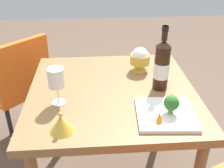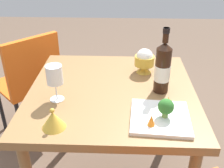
{
  "view_description": "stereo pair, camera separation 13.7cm",
  "coord_description": "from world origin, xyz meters",
  "px_view_note": "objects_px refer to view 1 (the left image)",
  "views": [
    {
      "loc": [
        1.19,
        -0.09,
        1.45
      ],
      "look_at": [
        0.0,
        0.0,
        0.78
      ],
      "focal_mm": 43.37,
      "sensor_mm": 36.0,
      "label": 1
    },
    {
      "loc": [
        1.19,
        0.05,
        1.45
      ],
      "look_at": [
        0.0,
        0.0,
        0.78
      ],
      "focal_mm": 43.37,
      "sensor_mm": 36.0,
      "label": 2
    }
  ],
  "objects_px": {
    "chair_by_wall": "(20,82)",
    "serving_plate": "(165,114)",
    "carrot_garnish_left": "(171,99)",
    "wine_bottle": "(162,65)",
    "rice_bowl_lid": "(61,124)",
    "wine_glass": "(56,79)",
    "rice_bowl": "(140,59)",
    "carrot_garnish_right": "(159,117)",
    "broccoli_floret": "(171,103)"
  },
  "relations": [
    {
      "from": "broccoli_floret",
      "to": "chair_by_wall",
      "type": "bearing_deg",
      "value": -132.09
    },
    {
      "from": "serving_plate",
      "to": "broccoli_floret",
      "type": "relative_size",
      "value": 3.11
    },
    {
      "from": "carrot_garnish_left",
      "to": "wine_bottle",
      "type": "bearing_deg",
      "value": -176.6
    },
    {
      "from": "broccoli_floret",
      "to": "carrot_garnish_left",
      "type": "relative_size",
      "value": 1.51
    },
    {
      "from": "rice_bowl",
      "to": "carrot_garnish_right",
      "type": "distance_m",
      "value": 0.51
    },
    {
      "from": "rice_bowl",
      "to": "serving_plate",
      "type": "height_order",
      "value": "rice_bowl"
    },
    {
      "from": "wine_bottle",
      "to": "rice_bowl",
      "type": "distance_m",
      "value": 0.23
    },
    {
      "from": "serving_plate",
      "to": "wine_bottle",
      "type": "bearing_deg",
      "value": 172.94
    },
    {
      "from": "rice_bowl_lid",
      "to": "carrot_garnish_right",
      "type": "relative_size",
      "value": 2.0
    },
    {
      "from": "wine_glass",
      "to": "rice_bowl",
      "type": "distance_m",
      "value": 0.54
    },
    {
      "from": "chair_by_wall",
      "to": "serving_plate",
      "type": "relative_size",
      "value": 3.18
    },
    {
      "from": "rice_bowl",
      "to": "broccoli_floret",
      "type": "relative_size",
      "value": 1.65
    },
    {
      "from": "chair_by_wall",
      "to": "rice_bowl_lid",
      "type": "xyz_separation_m",
      "value": [
        0.83,
        0.38,
        0.26
      ]
    },
    {
      "from": "rice_bowl",
      "to": "carrot_garnish_left",
      "type": "xyz_separation_m",
      "value": [
        0.38,
        0.08,
        -0.03
      ]
    },
    {
      "from": "carrot_garnish_left",
      "to": "serving_plate",
      "type": "bearing_deg",
      "value": -31.61
    },
    {
      "from": "rice_bowl",
      "to": "rice_bowl_lid",
      "type": "distance_m",
      "value": 0.66
    },
    {
      "from": "broccoli_floret",
      "to": "carrot_garnish_left",
      "type": "height_order",
      "value": "broccoli_floret"
    },
    {
      "from": "carrot_garnish_right",
      "to": "carrot_garnish_left",
      "type": "bearing_deg",
      "value": 146.82
    },
    {
      "from": "broccoli_floret",
      "to": "serving_plate",
      "type": "bearing_deg",
      "value": -103.12
    },
    {
      "from": "broccoli_floret",
      "to": "wine_bottle",
      "type": "bearing_deg",
      "value": 177.49
    },
    {
      "from": "serving_plate",
      "to": "carrot_garnish_right",
      "type": "bearing_deg",
      "value": -34.7
    },
    {
      "from": "rice_bowl_lid",
      "to": "wine_bottle",
      "type": "bearing_deg",
      "value": 123.53
    },
    {
      "from": "chair_by_wall",
      "to": "wine_glass",
      "type": "distance_m",
      "value": 0.79
    },
    {
      "from": "rice_bowl",
      "to": "serving_plate",
      "type": "bearing_deg",
      "value": 5.32
    },
    {
      "from": "wine_glass",
      "to": "rice_bowl_lid",
      "type": "bearing_deg",
      "value": 8.95
    },
    {
      "from": "broccoli_floret",
      "to": "carrot_garnish_left",
      "type": "distance_m",
      "value": 0.08
    },
    {
      "from": "broccoli_floret",
      "to": "carrot_garnish_left",
      "type": "bearing_deg",
      "value": 163.14
    },
    {
      "from": "wine_bottle",
      "to": "broccoli_floret",
      "type": "distance_m",
      "value": 0.25
    },
    {
      "from": "chair_by_wall",
      "to": "broccoli_floret",
      "type": "bearing_deg",
      "value": -87.72
    },
    {
      "from": "rice_bowl",
      "to": "carrot_garnish_right",
      "type": "relative_size",
      "value": 2.83
    },
    {
      "from": "wine_bottle",
      "to": "broccoli_floret",
      "type": "xyz_separation_m",
      "value": [
        0.24,
        -0.01,
        -0.06
      ]
    },
    {
      "from": "wine_bottle",
      "to": "rice_bowl",
      "type": "bearing_deg",
      "value": -161.01
    },
    {
      "from": "chair_by_wall",
      "to": "carrot_garnish_right",
      "type": "distance_m",
      "value": 1.16
    },
    {
      "from": "wine_glass",
      "to": "rice_bowl",
      "type": "height_order",
      "value": "wine_glass"
    },
    {
      "from": "wine_glass",
      "to": "broccoli_floret",
      "type": "distance_m",
      "value": 0.52
    },
    {
      "from": "wine_bottle",
      "to": "carrot_garnish_left",
      "type": "distance_m",
      "value": 0.19
    },
    {
      "from": "chair_by_wall",
      "to": "carrot_garnish_left",
      "type": "bearing_deg",
      "value": -84.33
    },
    {
      "from": "chair_by_wall",
      "to": "serving_plate",
      "type": "distance_m",
      "value": 1.14
    },
    {
      "from": "wine_glass",
      "to": "chair_by_wall",
      "type": "bearing_deg",
      "value": -150.6
    },
    {
      "from": "rice_bowl",
      "to": "carrot_garnish_left",
      "type": "height_order",
      "value": "rice_bowl"
    },
    {
      "from": "serving_plate",
      "to": "carrot_garnish_left",
      "type": "height_order",
      "value": "carrot_garnish_left"
    },
    {
      "from": "wine_glass",
      "to": "carrot_garnish_right",
      "type": "xyz_separation_m",
      "value": [
        0.2,
        0.43,
        -0.09
      ]
    },
    {
      "from": "carrot_garnish_left",
      "to": "rice_bowl",
      "type": "bearing_deg",
      "value": -167.93
    },
    {
      "from": "wine_glass",
      "to": "serving_plate",
      "type": "bearing_deg",
      "value": 73.84
    },
    {
      "from": "wine_bottle",
      "to": "rice_bowl_lid",
      "type": "relative_size",
      "value": 3.28
    },
    {
      "from": "broccoli_floret",
      "to": "rice_bowl_lid",
      "type": "bearing_deg",
      "value": -81.5
    },
    {
      "from": "wine_bottle",
      "to": "wine_glass",
      "type": "distance_m",
      "value": 0.52
    },
    {
      "from": "rice_bowl",
      "to": "rice_bowl_lid",
      "type": "relative_size",
      "value": 1.42
    },
    {
      "from": "rice_bowl_lid",
      "to": "carrot_garnish_left",
      "type": "height_order",
      "value": "rice_bowl_lid"
    },
    {
      "from": "rice_bowl_lid",
      "to": "serving_plate",
      "type": "relative_size",
      "value": 0.37
    }
  ]
}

